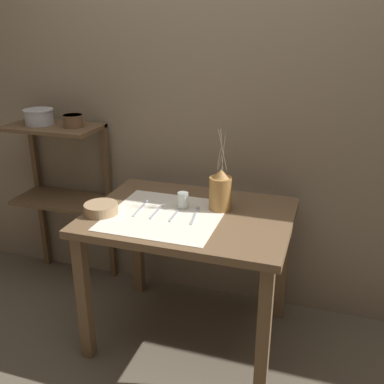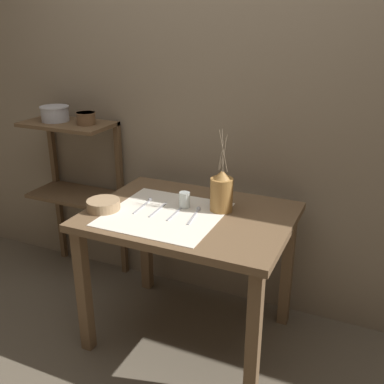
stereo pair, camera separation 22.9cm
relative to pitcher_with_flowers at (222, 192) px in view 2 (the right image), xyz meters
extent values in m
plane|color=brown|center=(-0.14, -0.10, -0.87)|extent=(12.00, 12.00, 0.00)
cube|color=#7A6B56|center=(-0.14, 0.41, 0.33)|extent=(7.00, 0.06, 2.40)
cube|color=brown|center=(-0.14, -0.10, -0.12)|extent=(1.05, 0.79, 0.04)
cube|color=brown|center=(-0.61, -0.43, -0.51)|extent=(0.06, 0.06, 0.73)
cube|color=brown|center=(0.33, -0.43, -0.51)|extent=(0.06, 0.06, 0.73)
cube|color=brown|center=(-0.61, 0.24, -0.51)|extent=(0.06, 0.06, 0.73)
cube|color=brown|center=(0.33, 0.24, -0.51)|extent=(0.06, 0.06, 0.73)
cube|color=brown|center=(-1.12, 0.20, 0.21)|extent=(0.58, 0.32, 0.02)
cube|color=brown|center=(-1.12, 0.20, -0.27)|extent=(0.58, 0.32, 0.02)
cube|color=brown|center=(-1.40, 0.34, -0.32)|extent=(0.04, 0.04, 1.10)
cube|color=brown|center=(-0.85, 0.34, -0.32)|extent=(0.04, 0.04, 1.10)
cube|color=silver|center=(-0.25, -0.16, -0.10)|extent=(0.57, 0.56, 0.00)
cylinder|color=olive|center=(0.00, 0.00, -0.01)|extent=(0.12, 0.12, 0.18)
cone|color=olive|center=(0.00, 0.00, 0.10)|extent=(0.09, 0.09, 0.04)
cylinder|color=brown|center=(0.01, -0.02, 0.23)|extent=(0.06, 0.01, 0.21)
cylinder|color=brown|center=(-0.01, 0.01, 0.19)|extent=(0.02, 0.03, 0.15)
cylinder|color=brown|center=(0.01, -0.01, 0.20)|extent=(0.01, 0.02, 0.17)
cylinder|color=brown|center=(0.00, -0.01, 0.23)|extent=(0.03, 0.06, 0.21)
cylinder|color=brown|center=(0.00, 0.00, 0.21)|extent=(0.03, 0.03, 0.18)
cylinder|color=#9E7F5B|center=(-0.57, -0.24, -0.08)|extent=(0.18, 0.18, 0.05)
cylinder|color=silver|center=(-0.19, -0.05, -0.06)|extent=(0.06, 0.06, 0.09)
cube|color=#A8A8AD|center=(-0.40, -0.14, -0.10)|extent=(0.02, 0.20, 0.00)
sphere|color=#A8A8AD|center=(-0.41, -0.04, -0.10)|extent=(0.02, 0.02, 0.02)
cube|color=#A8A8AD|center=(-0.30, -0.14, -0.10)|extent=(0.02, 0.20, 0.00)
cube|color=#A8A8AD|center=(-0.20, -0.14, -0.10)|extent=(0.02, 0.20, 0.00)
cube|color=#A8A8AD|center=(-0.10, -0.14, -0.10)|extent=(0.04, 0.20, 0.00)
sphere|color=#A8A8AD|center=(-0.11, -0.04, -0.10)|extent=(0.02, 0.02, 0.02)
cylinder|color=#A8A8AD|center=(-1.22, 0.20, 0.27)|extent=(0.17, 0.17, 0.10)
cylinder|color=#A8A8AD|center=(-1.22, 0.20, 0.32)|extent=(0.18, 0.18, 0.01)
cylinder|color=brown|center=(-0.98, 0.20, 0.26)|extent=(0.12, 0.12, 0.08)
cylinder|color=brown|center=(-0.98, 0.20, 0.30)|extent=(0.12, 0.12, 0.01)
camera|label=1|loc=(0.53, -2.13, 0.85)|focal=42.00mm
camera|label=2|loc=(0.75, -2.04, 0.85)|focal=42.00mm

